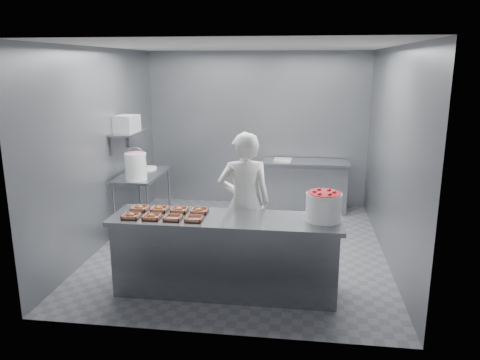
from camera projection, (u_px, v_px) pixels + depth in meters
The scene contains 24 objects.
floor at pixel (241, 247), 6.76m from camera, with size 4.50×4.50×0.00m, color #4C4C51.
ceiling at pixel (241, 46), 6.08m from camera, with size 4.50×4.50×0.00m, color white.
wall_back at pixel (257, 129), 8.58m from camera, with size 4.00×0.04×2.80m, color slate.
wall_left at pixel (103, 148), 6.68m from camera, with size 0.04×4.50×2.80m, color slate.
wall_right at pixel (392, 155), 6.16m from camera, with size 0.04×4.50×2.80m, color slate.
service_counter at pixel (226, 255), 5.35m from camera, with size 2.60×0.70×0.90m.
prep_table at pixel (143, 192), 7.40m from camera, with size 0.60×1.20×0.90m.
back_counter at pixel (305, 186), 8.36m from camera, with size 1.50×0.60×0.90m.
wall_shelf at pixel (129, 132), 7.19m from camera, with size 0.35×0.90×0.03m, color slate.
tray_0 at pixel (131, 216), 5.23m from camera, with size 0.19×0.18×0.06m.
tray_1 at pixel (152, 217), 5.20m from camera, with size 0.19×0.18×0.06m.
tray_2 at pixel (173, 218), 5.17m from camera, with size 0.19×0.18×0.04m.
tray_3 at pixel (194, 219), 5.14m from camera, with size 0.19×0.18×0.04m.
tray_4 at pixel (140, 208), 5.51m from camera, with size 0.19×0.18×0.06m.
tray_5 at pixel (159, 209), 5.48m from camera, with size 0.19×0.18×0.06m.
tray_6 at pixel (179, 210), 5.45m from camera, with size 0.19×0.18×0.06m.
tray_7 at pixel (199, 210), 5.42m from camera, with size 0.19×0.18×0.06m.
worker at pixel (244, 203), 5.80m from camera, with size 0.65×0.43×1.79m, color white.
strawberry_tub at pixel (324, 206), 5.11m from camera, with size 0.39×0.39×0.32m.
glaze_bucket at pixel (136, 166), 6.91m from camera, with size 0.33×0.31×0.48m.
bucket_lid at pixel (146, 168), 7.64m from camera, with size 0.34×0.34×0.03m, color white.
rag at pixel (151, 167), 7.75m from camera, with size 0.14×0.12×0.02m, color #CCB28C.
appliance at pixel (127, 124), 7.07m from camera, with size 0.30×0.34×0.25m, color gray.
paper_stack at pixel (283, 160), 8.30m from camera, with size 0.30×0.22×0.04m, color silver.
Camera 1 is at (0.82, -6.27, 2.58)m, focal length 35.00 mm.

